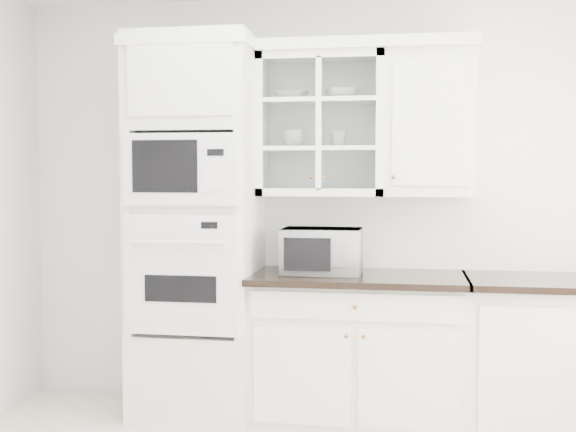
# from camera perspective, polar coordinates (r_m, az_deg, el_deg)

# --- Properties ---
(room_shell) EXTENTS (4.00, 3.50, 2.70)m
(room_shell) POSITION_cam_1_polar(r_m,az_deg,el_deg) (3.49, -0.03, 7.26)
(room_shell) COLOR white
(room_shell) RESTS_ON ground
(oven_column) EXTENTS (0.76, 0.68, 2.40)m
(oven_column) POSITION_cam_1_polar(r_m,az_deg,el_deg) (4.63, -7.23, -0.90)
(oven_column) COLOR white
(oven_column) RESTS_ON ground
(base_cabinet_run) EXTENTS (1.32, 0.67, 0.92)m
(base_cabinet_run) POSITION_cam_1_polar(r_m,az_deg,el_deg) (4.59, 5.58, -10.24)
(base_cabinet_run) COLOR white
(base_cabinet_run) RESTS_ON ground
(extra_base_cabinet) EXTENTS (0.72, 0.67, 0.92)m
(extra_base_cabinet) POSITION_cam_1_polar(r_m,az_deg,el_deg) (4.64, 18.21, -10.25)
(extra_base_cabinet) COLOR white
(extra_base_cabinet) RESTS_ON ground
(upper_cabinet_glass) EXTENTS (0.80, 0.33, 0.90)m
(upper_cabinet_glass) POSITION_cam_1_polar(r_m,az_deg,el_deg) (4.63, 2.68, 7.19)
(upper_cabinet_glass) COLOR white
(upper_cabinet_glass) RESTS_ON room_shell
(upper_cabinet_solid) EXTENTS (0.55, 0.33, 0.90)m
(upper_cabinet_solid) POSITION_cam_1_polar(r_m,az_deg,el_deg) (4.60, 11.12, 7.15)
(upper_cabinet_solid) COLOR white
(upper_cabinet_solid) RESTS_ON room_shell
(crown_molding) EXTENTS (2.14, 0.38, 0.07)m
(crown_molding) POSITION_cam_1_polar(r_m,az_deg,el_deg) (4.68, 1.35, 13.14)
(crown_molding) COLOR white
(crown_molding) RESTS_ON room_shell
(countertop_microwave) EXTENTS (0.49, 0.41, 0.28)m
(countertop_microwave) POSITION_cam_1_polar(r_m,az_deg,el_deg) (4.50, 2.71, -2.76)
(countertop_microwave) COLOR white
(countertop_microwave) RESTS_ON base_cabinet_run
(bowl_a) EXTENTS (0.23, 0.23, 0.06)m
(bowl_a) POSITION_cam_1_polar(r_m,az_deg,el_deg) (4.66, 0.25, 9.48)
(bowl_a) COLOR white
(bowl_a) RESTS_ON upper_cabinet_glass
(bowl_b) EXTENTS (0.24, 0.24, 0.07)m
(bowl_b) POSITION_cam_1_polar(r_m,az_deg,el_deg) (4.62, 4.25, 9.58)
(bowl_b) COLOR white
(bowl_b) RESTS_ON upper_cabinet_glass
(cup_a) EXTENTS (0.17, 0.17, 0.11)m
(cup_a) POSITION_cam_1_polar(r_m,az_deg,el_deg) (4.66, 0.47, 6.11)
(cup_a) COLOR white
(cup_a) RESTS_ON upper_cabinet_glass
(cup_b) EXTENTS (0.13, 0.13, 0.10)m
(cup_b) POSITION_cam_1_polar(r_m,az_deg,el_deg) (4.62, 3.98, 6.08)
(cup_b) COLOR white
(cup_b) RESTS_ON upper_cabinet_glass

